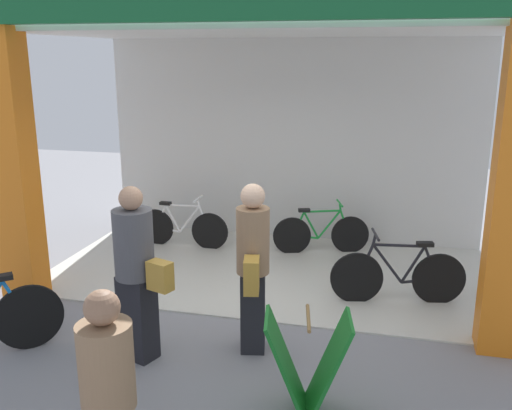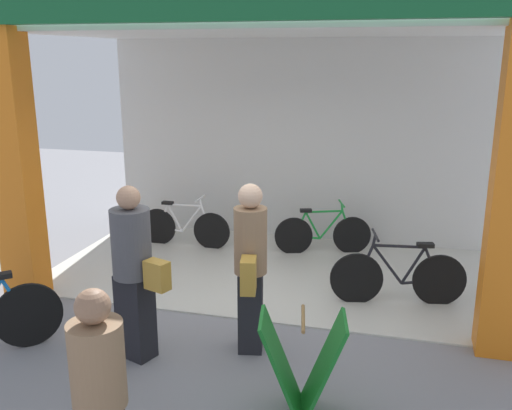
{
  "view_description": "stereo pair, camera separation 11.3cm",
  "coord_description": "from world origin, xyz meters",
  "px_view_note": "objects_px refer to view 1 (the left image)",
  "views": [
    {
      "loc": [
        1.57,
        -5.63,
        2.93
      ],
      "look_at": [
        0.0,
        0.79,
        1.15
      ],
      "focal_mm": 39.4,
      "sensor_mm": 36.0,
      "label": 1
    },
    {
      "loc": [
        1.68,
        -5.6,
        2.93
      ],
      "look_at": [
        0.0,
        0.79,
        1.15
      ],
      "focal_mm": 39.4,
      "sensor_mm": 36.0,
      "label": 2
    }
  ],
  "objects_px": {
    "pedestrian_0": "(253,267)",
    "pedestrian_1": "(109,403)",
    "bicycle_inside_1": "(182,227)",
    "pedestrian_2": "(136,271)",
    "sandwich_board_sign": "(307,366)",
    "bicycle_inside_2": "(398,276)",
    "bicycle_inside_0": "(321,233)"
  },
  "relations": [
    {
      "from": "pedestrian_0",
      "to": "pedestrian_1",
      "type": "relative_size",
      "value": 1.1
    },
    {
      "from": "bicycle_inside_0",
      "to": "bicycle_inside_2",
      "type": "xyz_separation_m",
      "value": [
        1.13,
        -1.54,
        0.04
      ]
    },
    {
      "from": "bicycle_inside_0",
      "to": "bicycle_inside_1",
      "type": "bearing_deg",
      "value": -174.15
    },
    {
      "from": "sandwich_board_sign",
      "to": "pedestrian_2",
      "type": "distance_m",
      "value": 1.88
    },
    {
      "from": "pedestrian_2",
      "to": "bicycle_inside_1",
      "type": "bearing_deg",
      "value": 103.76
    },
    {
      "from": "pedestrian_2",
      "to": "sandwich_board_sign",
      "type": "bearing_deg",
      "value": -16.44
    },
    {
      "from": "bicycle_inside_0",
      "to": "sandwich_board_sign",
      "type": "height_order",
      "value": "sandwich_board_sign"
    },
    {
      "from": "pedestrian_1",
      "to": "bicycle_inside_1",
      "type": "bearing_deg",
      "value": 106.22
    },
    {
      "from": "pedestrian_0",
      "to": "pedestrian_2",
      "type": "bearing_deg",
      "value": -158.62
    },
    {
      "from": "pedestrian_0",
      "to": "pedestrian_1",
      "type": "height_order",
      "value": "pedestrian_0"
    },
    {
      "from": "bicycle_inside_0",
      "to": "bicycle_inside_2",
      "type": "relative_size",
      "value": 0.88
    },
    {
      "from": "bicycle_inside_1",
      "to": "bicycle_inside_2",
      "type": "relative_size",
      "value": 0.93
    },
    {
      "from": "bicycle_inside_2",
      "to": "pedestrian_2",
      "type": "height_order",
      "value": "pedestrian_2"
    },
    {
      "from": "pedestrian_0",
      "to": "pedestrian_2",
      "type": "relative_size",
      "value": 0.99
    },
    {
      "from": "bicycle_inside_1",
      "to": "pedestrian_1",
      "type": "relative_size",
      "value": 0.94
    },
    {
      "from": "pedestrian_0",
      "to": "pedestrian_2",
      "type": "distance_m",
      "value": 1.13
    },
    {
      "from": "sandwich_board_sign",
      "to": "pedestrian_2",
      "type": "bearing_deg",
      "value": 163.56
    },
    {
      "from": "bicycle_inside_1",
      "to": "pedestrian_1",
      "type": "bearing_deg",
      "value": -73.78
    },
    {
      "from": "bicycle_inside_1",
      "to": "pedestrian_1",
      "type": "height_order",
      "value": "pedestrian_1"
    },
    {
      "from": "pedestrian_0",
      "to": "pedestrian_1",
      "type": "xyz_separation_m",
      "value": [
        -0.37,
        -2.25,
        -0.09
      ]
    },
    {
      "from": "bicycle_inside_2",
      "to": "pedestrian_0",
      "type": "distance_m",
      "value": 2.14
    },
    {
      "from": "pedestrian_1",
      "to": "pedestrian_2",
      "type": "distance_m",
      "value": 1.97
    },
    {
      "from": "bicycle_inside_0",
      "to": "pedestrian_0",
      "type": "relative_size",
      "value": 0.81
    },
    {
      "from": "bicycle_inside_2",
      "to": "pedestrian_0",
      "type": "relative_size",
      "value": 0.92
    },
    {
      "from": "bicycle_inside_1",
      "to": "pedestrian_0",
      "type": "relative_size",
      "value": 0.85
    },
    {
      "from": "bicycle_inside_0",
      "to": "bicycle_inside_2",
      "type": "distance_m",
      "value": 1.91
    },
    {
      "from": "pedestrian_2",
      "to": "pedestrian_0",
      "type": "bearing_deg",
      "value": 21.38
    },
    {
      "from": "bicycle_inside_0",
      "to": "pedestrian_0",
      "type": "xyz_separation_m",
      "value": [
        -0.3,
        -3.03,
        0.58
      ]
    },
    {
      "from": "pedestrian_0",
      "to": "bicycle_inside_0",
      "type": "bearing_deg",
      "value": 84.38
    },
    {
      "from": "bicycle_inside_0",
      "to": "pedestrian_2",
      "type": "bearing_deg",
      "value": -111.39
    },
    {
      "from": "sandwich_board_sign",
      "to": "pedestrian_2",
      "type": "xyz_separation_m",
      "value": [
        -1.74,
        0.51,
        0.47
      ]
    },
    {
      "from": "bicycle_inside_2",
      "to": "pedestrian_1",
      "type": "height_order",
      "value": "pedestrian_1"
    }
  ]
}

